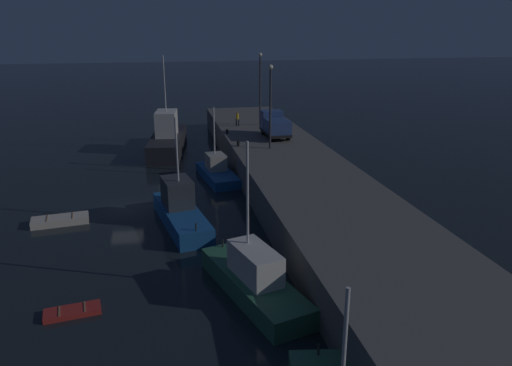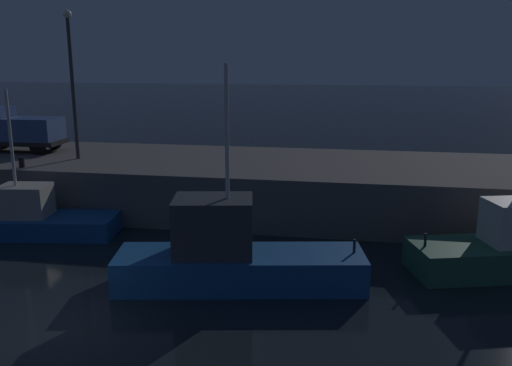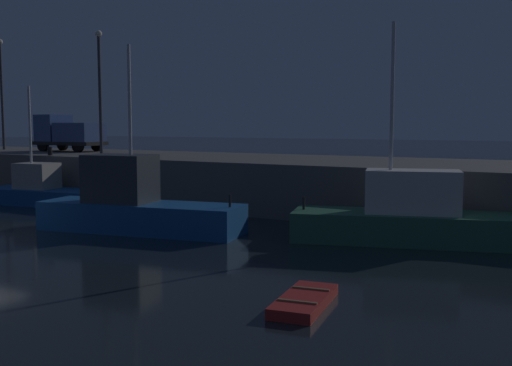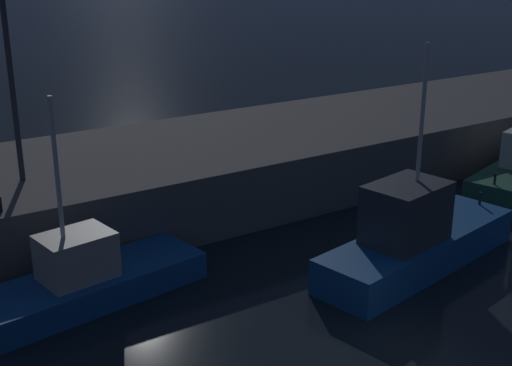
{
  "view_description": "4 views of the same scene",
  "coord_description": "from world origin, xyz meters",
  "px_view_note": "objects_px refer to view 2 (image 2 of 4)",
  "views": [
    {
      "loc": [
        37.71,
        2.94,
        13.9
      ],
      "look_at": [
        0.88,
        10.44,
        1.7
      ],
      "focal_mm": 34.38,
      "sensor_mm": 36.0,
      "label": 1
    },
    {
      "loc": [
        8.15,
        -13.31,
        7.95
      ],
      "look_at": [
        3.24,
        14.09,
        1.48
      ],
      "focal_mm": 37.44,
      "sensor_mm": 36.0,
      "label": 2
    },
    {
      "loc": [
        20.98,
        -15.03,
        4.52
      ],
      "look_at": [
        5.17,
        12.81,
        1.37
      ],
      "focal_mm": 41.81,
      "sensor_mm": 36.0,
      "label": 3
    },
    {
      "loc": [
        -12.52,
        -11.25,
        10.68
      ],
      "look_at": [
        3.06,
        12.5,
        0.95
      ],
      "focal_mm": 48.71,
      "sensor_mm": 36.0,
      "label": 4
    }
  ],
  "objects_px": {
    "utility_truck": "(17,129)",
    "bollard_central": "(22,162)",
    "fishing_boat_white": "(233,256)",
    "fishing_boat_grey": "(34,219)",
    "lamp_post_east": "(72,74)"
  },
  "relations": [
    {
      "from": "fishing_boat_white",
      "to": "lamp_post_east",
      "type": "xyz_separation_m",
      "value": [
        -10.7,
        9.14,
        6.1
      ]
    },
    {
      "from": "fishing_boat_white",
      "to": "fishing_boat_grey",
      "type": "bearing_deg",
      "value": 158.92
    },
    {
      "from": "fishing_boat_white",
      "to": "fishing_boat_grey",
      "type": "relative_size",
      "value": 1.2
    },
    {
      "from": "fishing_boat_white",
      "to": "utility_truck",
      "type": "relative_size",
      "value": 1.75
    },
    {
      "from": "lamp_post_east",
      "to": "bollard_central",
      "type": "relative_size",
      "value": 14.87
    },
    {
      "from": "lamp_post_east",
      "to": "utility_truck",
      "type": "bearing_deg",
      "value": 161.06
    },
    {
      "from": "utility_truck",
      "to": "bollard_central",
      "type": "bearing_deg",
      "value": -54.73
    },
    {
      "from": "fishing_boat_white",
      "to": "utility_truck",
      "type": "bearing_deg",
      "value": 145.04
    },
    {
      "from": "fishing_boat_white",
      "to": "fishing_boat_grey",
      "type": "distance_m",
      "value": 11.04
    },
    {
      "from": "utility_truck",
      "to": "bollard_central",
      "type": "distance_m",
      "value": 5.48
    },
    {
      "from": "fishing_boat_grey",
      "to": "lamp_post_east",
      "type": "distance_m",
      "value": 8.28
    },
    {
      "from": "fishing_boat_white",
      "to": "bollard_central",
      "type": "xyz_separation_m",
      "value": [
        -12.25,
        6.34,
        1.8
      ]
    },
    {
      "from": "fishing_boat_white",
      "to": "lamp_post_east",
      "type": "distance_m",
      "value": 15.33
    },
    {
      "from": "fishing_boat_white",
      "to": "utility_truck",
      "type": "distance_m",
      "value": 18.96
    },
    {
      "from": "bollard_central",
      "to": "utility_truck",
      "type": "bearing_deg",
      "value": 125.27
    }
  ]
}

